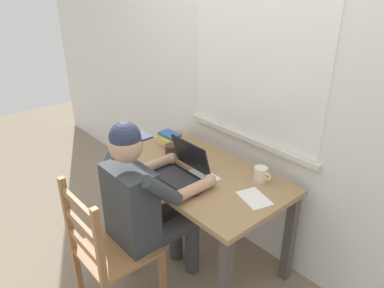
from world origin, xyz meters
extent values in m
plane|color=gray|center=(0.00, 0.00, 0.00)|extent=(8.00, 8.00, 0.00)
cube|color=silver|center=(0.00, 0.44, 1.30)|extent=(6.00, 0.04, 2.60)
cube|color=white|center=(0.09, 0.41, 1.37)|extent=(1.08, 0.01, 0.95)
cube|color=beige|center=(0.09, 0.41, 0.88)|extent=(1.14, 0.06, 0.04)
cube|color=#9E7A51|center=(0.00, 0.00, 0.70)|extent=(1.26, 0.71, 0.03)
cube|color=#4C4742|center=(-0.58, -0.31, 0.34)|extent=(0.06, 0.06, 0.69)
cube|color=#4C4742|center=(0.58, -0.31, 0.34)|extent=(0.06, 0.06, 0.69)
cube|color=#4C4742|center=(-0.58, 0.31, 0.34)|extent=(0.06, 0.06, 0.69)
cube|color=#4C4742|center=(0.58, 0.31, 0.34)|extent=(0.06, 0.06, 0.69)
cube|color=#33383D|center=(0.01, -0.54, 0.69)|extent=(0.34, 0.20, 0.50)
sphere|color=tan|center=(0.01, -0.54, 1.09)|extent=(0.19, 0.19, 0.19)
sphere|color=#282D47|center=(0.01, -0.54, 1.14)|extent=(0.17, 0.17, 0.17)
cube|color=#282D47|center=(0.01, -0.45, 1.12)|extent=(0.13, 0.10, 0.01)
cylinder|color=#38383D|center=(-0.08, -0.34, 0.44)|extent=(0.13, 0.40, 0.13)
cylinder|color=#38383D|center=(0.10, -0.34, 0.44)|extent=(0.13, 0.40, 0.13)
cylinder|color=#38383D|center=(-0.08, -0.14, 0.22)|extent=(0.10, 0.10, 0.44)
cylinder|color=#38383D|center=(0.10, -0.14, 0.22)|extent=(0.10, 0.10, 0.44)
cylinder|color=#33383D|center=(-0.19, -0.45, 0.86)|extent=(0.10, 0.26, 0.24)
cylinder|color=tan|center=(-0.19, -0.22, 0.77)|extent=(0.07, 0.28, 0.07)
sphere|color=tan|center=(-0.18, -0.08, 0.77)|extent=(0.08, 0.08, 0.08)
cylinder|color=#33383D|center=(0.21, -0.45, 0.86)|extent=(0.10, 0.26, 0.24)
cylinder|color=tan|center=(0.21, -0.22, 0.77)|extent=(0.07, 0.28, 0.07)
sphere|color=tan|center=(0.20, -0.08, 0.77)|extent=(0.08, 0.08, 0.08)
cube|color=olive|center=(0.01, -0.66, 0.43)|extent=(0.42, 0.42, 0.02)
cube|color=olive|center=(0.20, -0.47, 0.21)|extent=(0.04, 0.04, 0.42)
cube|color=olive|center=(-0.18, -0.47, 0.21)|extent=(0.04, 0.04, 0.42)
cube|color=olive|center=(-0.18, -0.85, 0.21)|extent=(0.04, 0.04, 0.42)
cube|color=olive|center=(0.20, -0.85, 0.68)|extent=(0.04, 0.04, 0.48)
cube|color=olive|center=(-0.18, -0.85, 0.68)|extent=(0.04, 0.04, 0.48)
cube|color=olive|center=(0.01, -0.85, 0.56)|extent=(0.36, 0.02, 0.04)
cube|color=olive|center=(0.01, -0.85, 0.70)|extent=(0.36, 0.02, 0.04)
cube|color=olive|center=(0.01, -0.85, 0.84)|extent=(0.36, 0.02, 0.04)
cube|color=black|center=(-0.03, -0.18, 0.73)|extent=(0.33, 0.23, 0.02)
cube|color=#2B2B2D|center=(-0.03, -0.18, 0.74)|extent=(0.29, 0.17, 0.00)
cube|color=black|center=(-0.03, -0.03, 0.84)|extent=(0.33, 0.07, 0.21)
cube|color=#99A8B2|center=(-0.03, -0.03, 0.84)|extent=(0.29, 0.05, 0.18)
ellipsoid|color=black|center=(0.20, -0.20, 0.74)|extent=(0.06, 0.10, 0.03)
cylinder|color=beige|center=(0.36, 0.22, 0.77)|extent=(0.09, 0.09, 0.10)
torus|color=beige|center=(0.41, 0.22, 0.77)|extent=(0.05, 0.01, 0.05)
cylinder|color=#38281E|center=(-0.28, 0.00, 0.76)|extent=(0.08, 0.08, 0.09)
torus|color=#38281E|center=(-0.23, 0.00, 0.77)|extent=(0.05, 0.01, 0.05)
cube|color=white|center=(-0.45, 0.11, 0.73)|extent=(0.17, 0.11, 0.02)
cube|color=white|center=(-0.44, 0.12, 0.76)|extent=(0.17, 0.13, 0.02)
cube|color=gold|center=(-0.44, 0.11, 0.78)|extent=(0.18, 0.15, 0.03)
cube|color=#2D5B9E|center=(-0.44, 0.11, 0.81)|extent=(0.17, 0.12, 0.02)
cube|color=white|center=(0.08, -0.03, 0.72)|extent=(0.22, 0.16, 0.01)
cube|color=white|center=(0.47, 0.03, 0.72)|extent=(0.24, 0.19, 0.01)
camera|label=1|loc=(1.60, -1.44, 1.96)|focal=34.26mm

